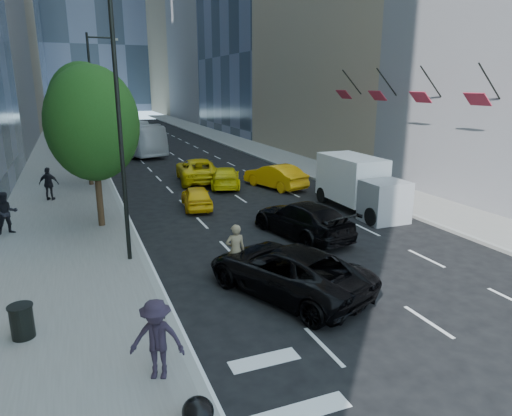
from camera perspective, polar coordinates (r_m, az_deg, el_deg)
name	(u,v)px	position (r m, az deg, el deg)	size (l,w,h in m)	color
ground	(328,275)	(16.92, 8.97, -8.33)	(160.00, 160.00, 0.00)	black
sidewalk_left	(64,162)	(43.75, -22.89, 5.29)	(6.00, 120.00, 0.15)	slate
sidewalk_right	(263,151)	(47.35, 0.83, 7.15)	(4.00, 120.00, 0.15)	slate
tower_right_far	(197,3)	(116.69, -7.33, 24.11)	(20.00, 24.00, 50.00)	gray
lamp_near	(124,110)	(17.35, -16.22, 11.68)	(2.13, 0.22, 10.00)	black
lamp_far	(95,97)	(35.29, -19.48, 12.92)	(2.13, 0.22, 10.00)	black
tree_near	(93,124)	(22.32, -19.75, 9.88)	(4.20, 4.20, 7.46)	#322413
tree_mid	(84,106)	(32.28, -20.69, 11.79)	(4.50, 4.50, 7.99)	#322413
tree_far	(80,108)	(45.29, -21.17, 11.58)	(3.90, 3.90, 6.92)	#322413
traffic_signal	(86,108)	(53.32, -20.47, 11.62)	(2.48, 0.53, 5.20)	black
facade_flags	(400,93)	(29.88, 17.52, 13.53)	(1.85, 13.30, 2.05)	black
skateboarder	(236,254)	(16.10, -2.57, -5.75)	(0.69, 0.45, 1.90)	#78684B
black_sedan_lincoln	(287,270)	(15.14, 3.91, -7.74)	(2.69, 5.83, 1.62)	black
black_sedan_mercedes	(302,219)	(20.76, 5.82, -1.39)	(2.25, 5.53, 1.61)	black
taxi_a	(197,197)	(25.62, -7.43, 1.39)	(1.51, 3.76, 1.28)	yellow
taxi_b	(275,176)	(30.48, 2.41, 4.01)	(1.68, 4.82, 1.59)	#EAA00C
taxi_c	(198,170)	(32.80, -7.28, 4.75)	(2.72, 5.90, 1.64)	yellow
taxi_d	(225,177)	(30.81, -3.85, 3.89)	(1.89, 4.66, 1.35)	yellow
city_bus	(125,137)	(47.50, -16.01, 8.52)	(2.78, 11.90, 3.31)	silver
box_truck	(359,184)	(25.36, 12.79, 2.91)	(2.25, 6.06, 2.89)	white
pedestrian_a	(6,213)	(23.33, -28.75, -0.56)	(0.94, 0.73, 1.94)	black
pedestrian_b	(49,184)	(29.13, -24.46, 2.77)	(1.13, 0.47, 1.94)	black
pedestrian_c	(157,339)	(10.98, -12.29, -15.75)	(1.25, 0.72, 1.94)	black
trash_can	(22,322)	(13.96, -27.21, -12.57)	(0.59, 0.59, 0.89)	black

